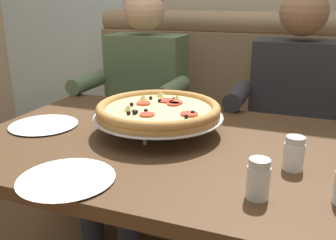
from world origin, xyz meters
TOP-DOWN VIEW (x-y plane):
  - booth_bench at (0.00, 0.90)m, footprint 1.70×0.78m
  - dining_table at (0.00, 0.00)m, footprint 1.25×0.87m
  - diner_left at (-0.38, 0.64)m, footprint 0.54×0.64m
  - diner_right at (0.38, 0.64)m, footprint 0.54×0.64m
  - pizza at (-0.04, 0.07)m, footprint 0.45×0.45m
  - shaker_parmesan at (0.35, -0.26)m, footprint 0.05×0.05m
  - shaker_pepper_flakes at (0.42, -0.07)m, footprint 0.06×0.06m
  - plate_near_left at (-0.46, -0.02)m, footprint 0.25×0.25m
  - plate_near_right at (-0.12, -0.35)m, footprint 0.25×0.25m
  - patio_chair at (-1.45, 2.21)m, footprint 0.40×0.40m

SIDE VIEW (x-z plane):
  - booth_bench at x=0.00m, z-range -0.17..0.96m
  - patio_chair at x=-1.45m, z-range 0.09..0.95m
  - dining_table at x=0.00m, z-range 0.29..1.04m
  - diner_left at x=-0.38m, z-range 0.07..1.35m
  - diner_right at x=0.38m, z-range 0.07..1.35m
  - plate_near_left at x=-0.46m, z-range 0.76..0.77m
  - plate_near_right at x=-0.12m, z-range 0.76..0.77m
  - shaker_pepper_flakes at x=0.42m, z-range 0.75..0.84m
  - shaker_parmesan at x=0.35m, z-range 0.75..0.85m
  - pizza at x=-0.04m, z-range 0.78..0.89m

